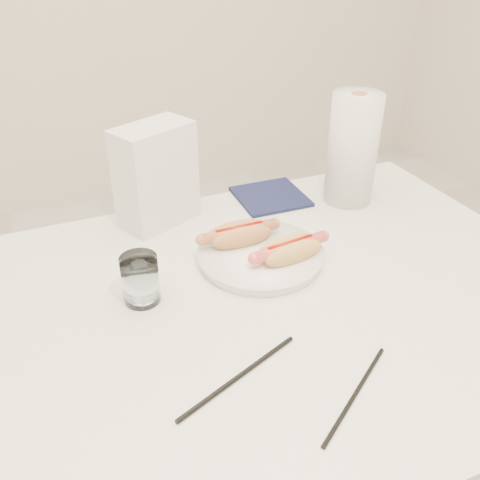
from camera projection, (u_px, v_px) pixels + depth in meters
name	position (u px, v px, depth m)	size (l,w,h in m)	color
table	(244.00, 330.00, 0.91)	(1.20, 0.80, 0.75)	white
plate	(260.00, 257.00, 0.99)	(0.23, 0.23, 0.02)	white
hotdog_left	(239.00, 234.00, 1.00)	(0.15, 0.06, 0.04)	tan
hotdog_right	(290.00, 250.00, 0.95)	(0.15, 0.07, 0.04)	#DBA655
water_glass	(140.00, 279.00, 0.87)	(0.06, 0.06, 0.09)	white
chopstick_near	(239.00, 376.00, 0.74)	(0.01, 0.01, 0.23)	black
chopstick_far	(355.00, 394.00, 0.71)	(0.01, 0.01, 0.20)	black
napkin_box	(156.00, 176.00, 1.07)	(0.16, 0.09, 0.21)	silver
navy_napkin	(270.00, 196.00, 1.21)	(0.15, 0.15, 0.01)	#121739
paper_towel_roll	(353.00, 149.00, 1.14)	(0.11, 0.11, 0.25)	silver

